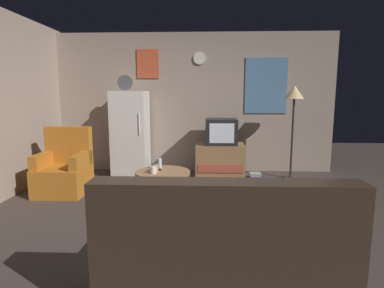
# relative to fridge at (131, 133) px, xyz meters

# --- Properties ---
(ground_plane) EXTENTS (12.00, 12.00, 0.00)m
(ground_plane) POSITION_rel_fridge_xyz_m (1.09, -2.04, -0.75)
(ground_plane) COLOR #3D332D
(wall_with_art) EXTENTS (5.20, 0.12, 2.55)m
(wall_with_art) POSITION_rel_fridge_xyz_m (1.10, 0.41, 0.53)
(wall_with_art) COLOR gray
(wall_with_art) RESTS_ON ground_plane
(fridge) EXTENTS (0.60, 0.62, 1.77)m
(fridge) POSITION_rel_fridge_xyz_m (0.00, 0.00, 0.00)
(fridge) COLOR silver
(fridge) RESTS_ON ground_plane
(tv_stand) EXTENTS (0.84, 0.53, 0.58)m
(tv_stand) POSITION_rel_fridge_xyz_m (1.59, -0.08, -0.46)
(tv_stand) COLOR #8E6642
(tv_stand) RESTS_ON ground_plane
(crt_tv) EXTENTS (0.54, 0.51, 0.44)m
(crt_tv) POSITION_rel_fridge_xyz_m (1.60, -0.08, 0.05)
(crt_tv) COLOR black
(crt_tv) RESTS_ON tv_stand
(standing_lamp) EXTENTS (0.32, 0.32, 1.59)m
(standing_lamp) POSITION_rel_fridge_xyz_m (2.81, -0.14, 0.60)
(standing_lamp) COLOR #332D28
(standing_lamp) RESTS_ON ground_plane
(coffee_table) EXTENTS (0.72, 0.72, 0.45)m
(coffee_table) POSITION_rel_fridge_xyz_m (0.78, -1.54, -0.53)
(coffee_table) COLOR #8E6642
(coffee_table) RESTS_ON ground_plane
(wine_glass) EXTENTS (0.05, 0.05, 0.15)m
(wine_glass) POSITION_rel_fridge_xyz_m (0.72, -1.43, -0.23)
(wine_glass) COLOR silver
(wine_glass) RESTS_ON coffee_table
(mug_ceramic_white) EXTENTS (0.08, 0.08, 0.09)m
(mug_ceramic_white) POSITION_rel_fridge_xyz_m (0.67, -1.66, -0.26)
(mug_ceramic_white) COLOR silver
(mug_ceramic_white) RESTS_ON coffee_table
(mug_ceramic_tan) EXTENTS (0.08, 0.08, 0.09)m
(mug_ceramic_tan) POSITION_rel_fridge_xyz_m (0.69, -1.57, -0.26)
(mug_ceramic_tan) COLOR tan
(mug_ceramic_tan) RESTS_ON coffee_table
(remote_control) EXTENTS (0.16, 0.07, 0.02)m
(remote_control) POSITION_rel_fridge_xyz_m (0.68, -1.50, -0.29)
(remote_control) COLOR black
(remote_control) RESTS_ON coffee_table
(armchair) EXTENTS (0.68, 0.68, 0.96)m
(armchair) POSITION_rel_fridge_xyz_m (-0.75, -1.08, -0.42)
(armchair) COLOR #B2661E
(armchair) RESTS_ON ground_plane
(couch) EXTENTS (1.70, 0.80, 0.92)m
(couch) POSITION_rel_fridge_xyz_m (1.46, -3.44, -0.44)
(couch) COLOR #38281E
(couch) RESTS_ON ground_plane
(book_stack) EXTENTS (0.19, 0.18, 0.10)m
(book_stack) POSITION_rel_fridge_xyz_m (2.20, -0.19, -0.70)
(book_stack) COLOR #BA3692
(book_stack) RESTS_ON ground_plane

